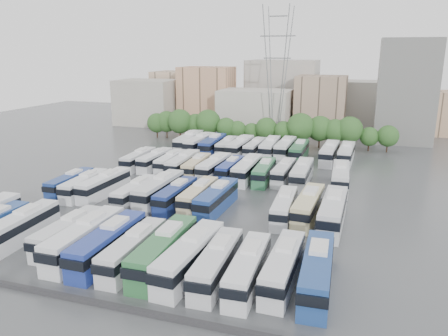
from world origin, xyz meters
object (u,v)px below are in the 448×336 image
(bus_r2_s4, at_px, (183,163))
(bus_r3_s5, at_px, (227,146))
(bus_r1_s7, at_px, (198,195))
(bus_r3_s2, at_px, (189,142))
(bus_r1_s12, at_px, (308,206))
(bus_r2_s6, at_px, (214,167))
(electricity_pylon, at_px, (277,68))
(bus_r3_s13, at_px, (346,154))
(apartment_tower, at_px, (406,91))
(bus_r3_s7, at_px, (255,148))
(bus_r0_s5, at_px, (85,238))
(bus_r2_s10, at_px, (284,172))
(bus_r0_s10, at_px, (217,263))
(bus_r2_s13, at_px, (340,177))
(bus_r1_s13, at_px, (333,211))
(bus_r2_s5, at_px, (197,166))
(bus_r1_s6, at_px, (176,195))
(bus_r3_s9, at_px, (285,148))
(bus_r3_s12, at_px, (329,153))
(bus_r0_s4, at_px, (68,232))
(bus_r2_s7, at_px, (230,168))
(bus_r0_s8, at_px, (164,250))
(bus_r2_s3, at_px, (170,162))
(bus_r3_s10, at_px, (299,151))
(bus_r1_s4, at_px, (135,192))
(bus_r1_s11, at_px, (284,207))
(bus_r1_s1, at_px, (84,185))
(bus_r0_s11, at_px, (248,268))
(bus_r3_s3, at_px, (200,143))
(bus_r2_s9, at_px, (264,172))
(bus_r1_s8, at_px, (217,198))
(bus_r2_s2, at_px, (155,160))
(bus_r2_s11, at_px, (302,173))
(bus_r0_s9, at_px, (190,256))
(bus_r1_s0, at_px, (70,183))
(bus_r3_s4, at_px, (213,145))
(bus_r0_s12, at_px, (283,266))
(bus_r0_s2, at_px, (21,227))
(bus_r1_s5, at_px, (159,190))
(bus_r0_s13, at_px, (317,271))
(bus_r3_s8, at_px, (270,147))
(bus_r1_s2, at_px, (104,185))
(bus_r0_s7, at_px, (133,249))

(bus_r2_s4, xyz_separation_m, bus_r3_s5, (3.15, 18.06, -0.11))
(bus_r1_s7, relative_size, bus_r3_s2, 0.85)
(bus_r1_s12, relative_size, bus_r2_s6, 1.04)
(electricity_pylon, relative_size, bus_r3_s13, 2.67)
(bus_r3_s2, bearing_deg, apartment_tower, 27.11)
(bus_r2_s6, xyz_separation_m, bus_r3_s7, (3.25, 18.72, -0.06))
(bus_r0_s5, height_order, bus_r2_s10, bus_r0_s5)
(bus_r0_s5, relative_size, bus_r0_s10, 1.10)
(bus_r0_s5, bearing_deg, bus_r2_s13, 52.40)
(bus_r1_s13, bearing_deg, bus_r2_s5, 147.37)
(bus_r2_s10, bearing_deg, bus_r1_s6, -124.51)
(bus_r3_s9, height_order, bus_r3_s12, bus_r3_s9)
(bus_r0_s4, xyz_separation_m, bus_r2_s7, (9.86, 34.59, -0.11))
(bus_r0_s8, bearing_deg, bus_r1_s6, 109.18)
(bus_r2_s3, relative_size, bus_r3_s10, 0.89)
(bus_r2_s7, distance_m, bus_r3_s13, 26.91)
(bus_r0_s8, distance_m, bus_r3_s12, 55.12)
(bus_r1_s4, relative_size, bus_r1_s11, 0.97)
(bus_r1_s1, bearing_deg, bus_r3_s2, 81.75)
(bus_r0_s11, distance_m, bus_r1_s6, 25.31)
(bus_r1_s1, xyz_separation_m, bus_r3_s3, (6.43, 35.61, 0.26))
(bus_r2_s10, distance_m, bus_r3_s2, 31.89)
(electricity_pylon, height_order, bus_r2_s9, electricity_pylon)
(bus_r1_s8, height_order, bus_r2_s2, bus_r1_s8)
(bus_r0_s10, xyz_separation_m, bus_r2_s11, (3.41, 36.36, 0.08))
(bus_r1_s4, bearing_deg, bus_r2_s11, 38.17)
(bus_r1_s12, xyz_separation_m, bus_r2_s7, (-16.66, 16.66, -0.26))
(bus_r3_s5, relative_size, bus_r3_s10, 0.93)
(bus_r0_s9, height_order, bus_r2_s5, bus_r0_s9)
(bus_r1_s0, height_order, bus_r2_s10, bus_r2_s10)
(electricity_pylon, bearing_deg, bus_r2_s10, -75.95)
(bus_r1_s1, distance_m, bus_r3_s13, 53.23)
(bus_r3_s3, xyz_separation_m, bus_r3_s9, (20.01, 1.15, 0.01))
(bus_r1_s12, bearing_deg, bus_r3_s5, 126.63)
(apartment_tower, relative_size, bus_r3_s4, 1.97)
(bus_r3_s2, bearing_deg, bus_r3_s7, -4.18)
(bus_r1_s13, relative_size, bus_r2_s13, 1.04)
(bus_r0_s12, height_order, bus_r1_s4, bus_r0_s12)
(bus_r0_s2, distance_m, bus_r0_s5, 9.81)
(bus_r1_s5, distance_m, bus_r2_s6, 16.54)
(bus_r1_s5, distance_m, bus_r3_s7, 35.53)
(bus_r0_s9, xyz_separation_m, bus_r3_s12, (9.76, 53.94, -0.02))
(bus_r3_s3, bearing_deg, bus_r3_s5, 2.88)
(bus_r0_s13, relative_size, bus_r2_s5, 1.15)
(bus_r0_s11, bearing_deg, bus_r1_s7, 121.30)
(apartment_tower, height_order, bus_r3_s8, apartment_tower)
(bus_r0_s4, height_order, bus_r1_s2, bus_r1_s2)
(bus_r0_s7, height_order, bus_r2_s13, bus_r2_s13)
(bus_r1_s4, height_order, bus_r3_s2, bus_r3_s2)
(bus_r0_s8, relative_size, bus_r2_s13, 1.02)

